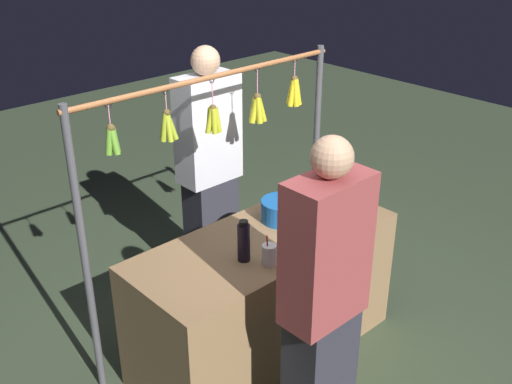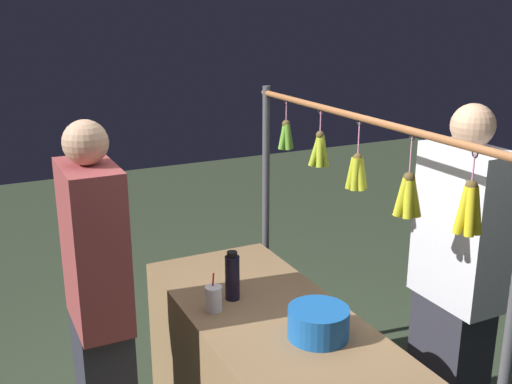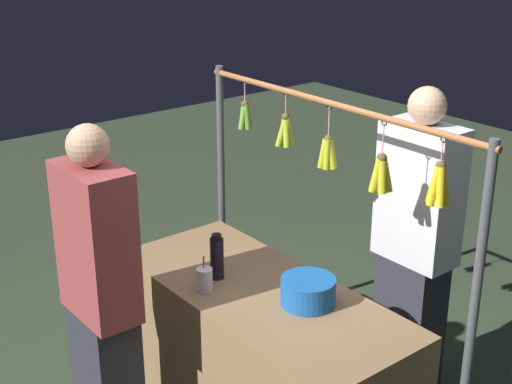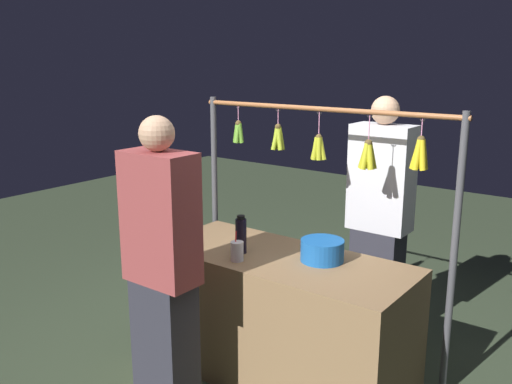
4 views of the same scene
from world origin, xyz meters
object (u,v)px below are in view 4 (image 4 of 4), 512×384
object	(u,v)px
water_bottle	(241,235)
vendor_person	(379,224)
blue_bucket	(322,250)
customer_person	(163,275)
drink_cup	(237,251)

from	to	relation	value
water_bottle	vendor_person	distance (m)	1.07
blue_bucket	customer_person	xyz separation A→B (m)	(0.54, 0.82, -0.03)
water_bottle	customer_person	size ratio (longest dim) A/B	0.14
blue_bucket	drink_cup	size ratio (longest dim) A/B	1.44
drink_cup	customer_person	bearing A→B (deg)	75.99
drink_cup	vendor_person	bearing A→B (deg)	-112.63
vendor_person	customer_person	xyz separation A→B (m)	(0.57, 1.57, -0.02)
water_bottle	blue_bucket	distance (m)	0.52
customer_person	blue_bucket	bearing A→B (deg)	-123.58
vendor_person	water_bottle	bearing A→B (deg)	61.22
water_bottle	drink_cup	xyz separation A→B (m)	(-0.07, 0.13, -0.06)
blue_bucket	drink_cup	bearing A→B (deg)	36.96
drink_cup	vendor_person	distance (m)	1.15
water_bottle	blue_bucket	size ratio (longest dim) A/B	0.93
blue_bucket	customer_person	size ratio (longest dim) A/B	0.15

